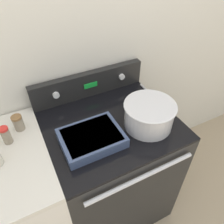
{
  "coord_description": "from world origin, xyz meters",
  "views": [
    {
      "loc": [
        -0.41,
        -0.49,
        1.82
      ],
      "look_at": [
        0.02,
        0.36,
        0.99
      ],
      "focal_mm": 35.0,
      "sensor_mm": 36.0,
      "label": 1
    }
  ],
  "objects_px": {
    "mixing_bowl": "(149,114)",
    "spice_jar_brown_cap": "(18,123)",
    "casserole_dish": "(92,138)",
    "spice_jar_red_cap": "(6,135)",
    "ladle": "(164,102)"
  },
  "relations": [
    {
      "from": "mixing_bowl",
      "to": "spice_jar_brown_cap",
      "type": "bearing_deg",
      "value": 156.58
    },
    {
      "from": "casserole_dish",
      "to": "spice_jar_red_cap",
      "type": "height_order",
      "value": "spice_jar_red_cap"
    },
    {
      "from": "ladle",
      "to": "spice_jar_brown_cap",
      "type": "bearing_deg",
      "value": 167.14
    },
    {
      "from": "casserole_dish",
      "to": "spice_jar_brown_cap",
      "type": "relative_size",
      "value": 3.5
    },
    {
      "from": "mixing_bowl",
      "to": "spice_jar_red_cap",
      "type": "xyz_separation_m",
      "value": [
        -0.74,
        0.22,
        -0.02
      ]
    },
    {
      "from": "spice_jar_brown_cap",
      "to": "spice_jar_red_cap",
      "type": "height_order",
      "value": "spice_jar_red_cap"
    },
    {
      "from": "spice_jar_red_cap",
      "to": "spice_jar_brown_cap",
      "type": "bearing_deg",
      "value": 45.65
    },
    {
      "from": "mixing_bowl",
      "to": "ladle",
      "type": "distance_m",
      "value": 0.21
    },
    {
      "from": "ladle",
      "to": "spice_jar_red_cap",
      "type": "relative_size",
      "value": 3.13
    },
    {
      "from": "casserole_dish",
      "to": "spice_jar_brown_cap",
      "type": "xyz_separation_m",
      "value": [
        -0.32,
        0.26,
        0.02
      ]
    },
    {
      "from": "mixing_bowl",
      "to": "casserole_dish",
      "type": "xyz_separation_m",
      "value": [
        -0.34,
        0.03,
        -0.05
      ]
    },
    {
      "from": "spice_jar_red_cap",
      "to": "mixing_bowl",
      "type": "bearing_deg",
      "value": -16.32
    },
    {
      "from": "casserole_dish",
      "to": "ladle",
      "type": "bearing_deg",
      "value": 7.51
    },
    {
      "from": "mixing_bowl",
      "to": "spice_jar_brown_cap",
      "type": "xyz_separation_m",
      "value": [
        -0.67,
        0.29,
        -0.03
      ]
    },
    {
      "from": "ladle",
      "to": "spice_jar_brown_cap",
      "type": "xyz_separation_m",
      "value": [
        -0.85,
        0.19,
        0.02
      ]
    }
  ]
}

